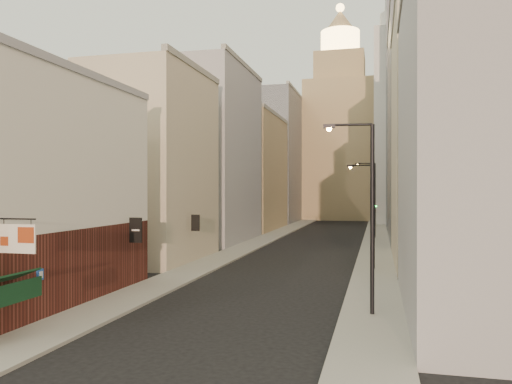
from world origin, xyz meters
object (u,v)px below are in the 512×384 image
(clock_tower, at_px, (340,134))
(streetlamp_mid, at_px, (371,210))
(traffic_light_right, at_px, (374,210))
(white_tower, at_px, (397,118))
(streetlamp_far, at_px, (373,195))
(streetlamp_near, at_px, (367,206))

(clock_tower, height_order, streetlamp_mid, clock_tower)
(clock_tower, bearing_deg, traffic_light_right, -81.47)
(clock_tower, distance_m, traffic_light_right, 51.01)
(white_tower, distance_m, streetlamp_mid, 55.06)
(white_tower, distance_m, streetlamp_far, 31.48)
(white_tower, xyz_separation_m, traffic_light_right, (-3.71, -34.57, -14.78))
(clock_tower, xyz_separation_m, streetlamp_near, (7.25, -81.05, -12.41))
(streetlamp_near, xyz_separation_m, streetlamp_mid, (-0.02, 13.96, -0.72))
(clock_tower, xyz_separation_m, streetlamp_far, (7.10, -42.29, -12.29))
(white_tower, relative_size, streetlamp_far, 4.44)
(streetlamp_mid, bearing_deg, traffic_light_right, 74.53)
(streetlamp_far, bearing_deg, streetlamp_near, -99.40)
(streetlamp_far, bearing_deg, streetlamp_mid, -99.33)
(white_tower, height_order, streetlamp_near, white_tower)
(white_tower, relative_size, traffic_light_right, 8.30)
(white_tower, bearing_deg, streetlamp_near, -93.20)
(white_tower, bearing_deg, streetlamp_mid, -94.06)
(clock_tower, distance_m, white_tower, 17.83)
(streetlamp_near, distance_m, streetlamp_far, 38.76)
(white_tower, bearing_deg, traffic_light_right, -96.13)
(white_tower, height_order, streetlamp_far, white_tower)
(clock_tower, relative_size, streetlamp_far, 4.80)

